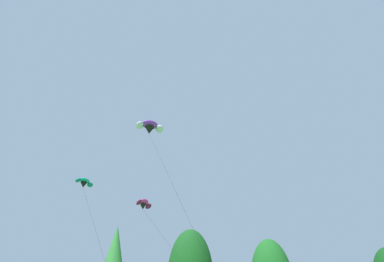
% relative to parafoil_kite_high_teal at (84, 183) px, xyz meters
% --- Properties ---
extents(parafoil_kite_high_teal, '(6.32, 18.64, 15.97)m').
position_rel_parafoil_kite_high_teal_xyz_m(parafoil_kite_high_teal, '(0.00, 0.00, 0.00)').
color(parafoil_kite_high_teal, teal).
extents(parafoil_kite_mid_purple, '(5.82, 10.38, 18.20)m').
position_rel_parafoil_kite_high_teal_xyz_m(parafoil_kite_mid_purple, '(6.00, -10.17, 2.10)').
color(parafoil_kite_mid_purple, purple).
extents(parafoil_kite_far_magenta, '(8.19, 8.68, 13.15)m').
position_rel_parafoil_kite_high_teal_xyz_m(parafoil_kite_far_magenta, '(6.72, -2.48, -2.84)').
color(parafoil_kite_far_magenta, '#D12893').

